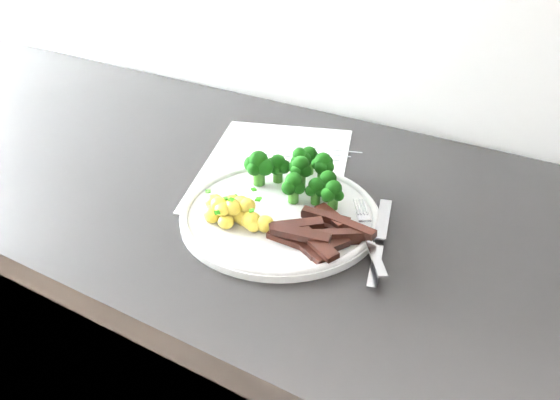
{
  "coord_description": "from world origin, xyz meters",
  "views": [
    {
      "loc": [
        0.25,
        1.07,
        1.35
      ],
      "look_at": [
        -0.07,
        1.61,
        0.95
      ],
      "focal_mm": 35.52,
      "sensor_mm": 36.0,
      "label": 1
    }
  ],
  "objects_px": {
    "plate": "(280,214)",
    "beef_strips": "(322,233)",
    "fork": "(370,239)",
    "broccoli": "(298,171)",
    "potatoes": "(234,211)",
    "recipe_paper": "(274,167)",
    "knife": "(378,251)"
  },
  "relations": [
    {
      "from": "recipe_paper",
      "to": "beef_strips",
      "type": "xyz_separation_m",
      "value": [
        0.16,
        -0.15,
        0.02
      ]
    },
    {
      "from": "plate",
      "to": "beef_strips",
      "type": "height_order",
      "value": "beef_strips"
    },
    {
      "from": "fork",
      "to": "plate",
      "type": "bearing_deg",
      "value": 177.16
    },
    {
      "from": "potatoes",
      "to": "plate",
      "type": "bearing_deg",
      "value": 49.95
    },
    {
      "from": "broccoli",
      "to": "beef_strips",
      "type": "bearing_deg",
      "value": -47.54
    },
    {
      "from": "potatoes",
      "to": "knife",
      "type": "distance_m",
      "value": 0.19
    },
    {
      "from": "potatoes",
      "to": "knife",
      "type": "height_order",
      "value": "potatoes"
    },
    {
      "from": "beef_strips",
      "to": "fork",
      "type": "bearing_deg",
      "value": 19.68
    },
    {
      "from": "fork",
      "to": "potatoes",
      "type": "bearing_deg",
      "value": -166.38
    },
    {
      "from": "recipe_paper",
      "to": "fork",
      "type": "height_order",
      "value": "fork"
    },
    {
      "from": "knife",
      "to": "beef_strips",
      "type": "bearing_deg",
      "value": -167.37
    },
    {
      "from": "recipe_paper",
      "to": "beef_strips",
      "type": "relative_size",
      "value": 2.86
    },
    {
      "from": "recipe_paper",
      "to": "fork",
      "type": "xyz_separation_m",
      "value": [
        0.22,
        -0.13,
        0.02
      ]
    },
    {
      "from": "recipe_paper",
      "to": "broccoli",
      "type": "distance_m",
      "value": 0.1
    },
    {
      "from": "beef_strips",
      "to": "fork",
      "type": "height_order",
      "value": "beef_strips"
    },
    {
      "from": "potatoes",
      "to": "fork",
      "type": "relative_size",
      "value": 0.77
    },
    {
      "from": "recipe_paper",
      "to": "knife",
      "type": "bearing_deg",
      "value": -29.98
    },
    {
      "from": "broccoli",
      "to": "knife",
      "type": "relative_size",
      "value": 0.89
    },
    {
      "from": "potatoes",
      "to": "beef_strips",
      "type": "height_order",
      "value": "potatoes"
    },
    {
      "from": "plate",
      "to": "fork",
      "type": "xyz_separation_m",
      "value": [
        0.13,
        -0.01,
        0.01
      ]
    },
    {
      "from": "plate",
      "to": "knife",
      "type": "relative_size",
      "value": 1.5
    },
    {
      "from": "recipe_paper",
      "to": "broccoli",
      "type": "xyz_separation_m",
      "value": [
        0.07,
        -0.06,
        0.04
      ]
    },
    {
      "from": "fork",
      "to": "knife",
      "type": "distance_m",
      "value": 0.02
    },
    {
      "from": "broccoli",
      "to": "recipe_paper",
      "type": "bearing_deg",
      "value": 143.12
    },
    {
      "from": "plate",
      "to": "knife",
      "type": "xyz_separation_m",
      "value": [
        0.15,
        -0.01,
        0.0
      ]
    },
    {
      "from": "recipe_paper",
      "to": "broccoli",
      "type": "height_order",
      "value": "broccoli"
    },
    {
      "from": "broccoli",
      "to": "potatoes",
      "type": "bearing_deg",
      "value": -106.28
    },
    {
      "from": "knife",
      "to": "potatoes",
      "type": "bearing_deg",
      "value": -168.65
    },
    {
      "from": "plate",
      "to": "beef_strips",
      "type": "xyz_separation_m",
      "value": [
        0.08,
        -0.03,
        0.01
      ]
    },
    {
      "from": "broccoli",
      "to": "beef_strips",
      "type": "height_order",
      "value": "broccoli"
    },
    {
      "from": "potatoes",
      "to": "recipe_paper",
      "type": "bearing_deg",
      "value": 103.19
    },
    {
      "from": "beef_strips",
      "to": "fork",
      "type": "relative_size",
      "value": 0.89
    }
  ]
}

